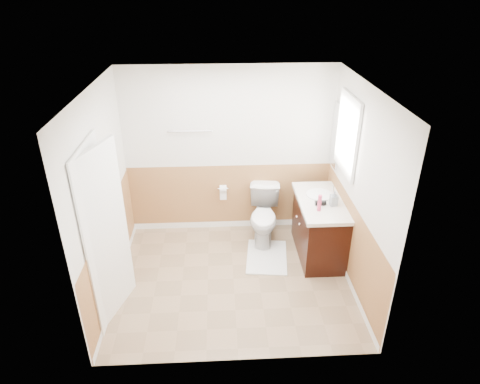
{
  "coord_description": "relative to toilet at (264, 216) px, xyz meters",
  "views": [
    {
      "loc": [
        -0.15,
        -4.35,
        3.56
      ],
      "look_at": [
        0.1,
        0.25,
        1.15
      ],
      "focal_mm": 31.48,
      "sensor_mm": 36.0,
      "label": 1
    }
  ],
  "objects": [
    {
      "name": "floor",
      "position": [
        -0.49,
        -0.9,
        -0.4
      ],
      "size": [
        3.0,
        3.0,
        0.0
      ],
      "primitive_type": "plane",
      "color": "#8C7051",
      "rests_on": "ground"
    },
    {
      "name": "ceiling",
      "position": [
        -0.49,
        -0.9,
        2.1
      ],
      "size": [
        3.0,
        3.0,
        0.0
      ],
      "primitive_type": "plane",
      "rotation": [
        3.14,
        0.0,
        0.0
      ],
      "color": "white",
      "rests_on": "floor"
    },
    {
      "name": "wall_back",
      "position": [
        -0.49,
        0.4,
        0.85
      ],
      "size": [
        3.0,
        0.0,
        3.0
      ],
      "primitive_type": "plane",
      "rotation": [
        1.57,
        0.0,
        0.0
      ],
      "color": "silver",
      "rests_on": "floor"
    },
    {
      "name": "wall_front",
      "position": [
        -0.49,
        -2.2,
        0.85
      ],
      "size": [
        3.0,
        0.0,
        3.0
      ],
      "primitive_type": "plane",
      "rotation": [
        -1.57,
        0.0,
        0.0
      ],
      "color": "silver",
      "rests_on": "floor"
    },
    {
      "name": "wall_left",
      "position": [
        -1.99,
        -0.9,
        0.85
      ],
      "size": [
        0.0,
        3.0,
        3.0
      ],
      "primitive_type": "plane",
      "rotation": [
        1.57,
        0.0,
        1.57
      ],
      "color": "silver",
      "rests_on": "floor"
    },
    {
      "name": "wall_right",
      "position": [
        1.01,
        -0.9,
        0.85
      ],
      "size": [
        0.0,
        3.0,
        3.0
      ],
      "primitive_type": "plane",
      "rotation": [
        1.57,
        0.0,
        -1.57
      ],
      "color": "silver",
      "rests_on": "floor"
    },
    {
      "name": "wainscot_back",
      "position": [
        -0.49,
        0.39,
        0.1
      ],
      "size": [
        3.0,
        0.0,
        3.0
      ],
      "primitive_type": "plane",
      "rotation": [
        1.57,
        0.0,
        0.0
      ],
      "color": "#A67642",
      "rests_on": "floor"
    },
    {
      "name": "wainscot_front",
      "position": [
        -0.49,
        -2.19,
        0.1
      ],
      "size": [
        3.0,
        0.0,
        3.0
      ],
      "primitive_type": "plane",
      "rotation": [
        -1.57,
        0.0,
        0.0
      ],
      "color": "#A67642",
      "rests_on": "floor"
    },
    {
      "name": "wainscot_left",
      "position": [
        -1.98,
        -0.9,
        0.1
      ],
      "size": [
        0.0,
        2.6,
        2.6
      ],
      "primitive_type": "plane",
      "rotation": [
        1.57,
        0.0,
        1.57
      ],
      "color": "#A67642",
      "rests_on": "floor"
    },
    {
      "name": "wainscot_right",
      "position": [
        1.0,
        -0.9,
        0.1
      ],
      "size": [
        0.0,
        2.6,
        2.6
      ],
      "primitive_type": "plane",
      "rotation": [
        1.57,
        0.0,
        -1.57
      ],
      "color": "#A67642",
      "rests_on": "floor"
    },
    {
      "name": "toilet",
      "position": [
        0.0,
        0.0,
        0.0
      ],
      "size": [
        0.53,
        0.82,
        0.79
      ],
      "primitive_type": "imported",
      "rotation": [
        0.0,
        0.0,
        -0.12
      ],
      "color": "white",
      "rests_on": "floor"
    },
    {
      "name": "bath_mat",
      "position": [
        0.0,
        -0.46,
        -0.39
      ],
      "size": [
        0.64,
        0.86,
        0.02
      ],
      "primitive_type": "cube",
      "rotation": [
        0.0,
        0.0,
        -0.12
      ],
      "color": "white",
      "rests_on": "floor"
    },
    {
      "name": "vanity_cabinet",
      "position": [
        0.73,
        -0.39,
        0.0
      ],
      "size": [
        0.55,
        1.1,
        0.8
      ],
      "primitive_type": "cube",
      "color": "black",
      "rests_on": "floor"
    },
    {
      "name": "vanity_knob_left",
      "position": [
        0.43,
        -0.49,
        0.15
      ],
      "size": [
        0.03,
        0.03,
        0.03
      ],
      "primitive_type": "sphere",
      "color": "silver",
      "rests_on": "vanity_cabinet"
    },
    {
      "name": "vanity_knob_right",
      "position": [
        0.43,
        -0.29,
        0.15
      ],
      "size": [
        0.03,
        0.03,
        0.03
      ],
      "primitive_type": "sphere",
      "color": "silver",
      "rests_on": "vanity_cabinet"
    },
    {
      "name": "countertop",
      "position": [
        0.72,
        -0.39,
        0.43
      ],
      "size": [
        0.6,
        1.15,
        0.05
      ],
      "primitive_type": "cube",
      "color": "silver",
      "rests_on": "vanity_cabinet"
    },
    {
      "name": "sink_basin",
      "position": [
        0.73,
        -0.24,
        0.46
      ],
      "size": [
        0.36,
        0.36,
        0.02
      ],
      "primitive_type": "cylinder",
      "color": "white",
      "rests_on": "countertop"
    },
    {
      "name": "faucet",
      "position": [
        0.91,
        -0.24,
        0.52
      ],
      "size": [
        0.02,
        0.02,
        0.14
      ],
      "primitive_type": "cylinder",
      "color": "silver",
      "rests_on": "countertop"
    },
    {
      "name": "lotion_bottle",
      "position": [
        0.63,
        -0.65,
        0.56
      ],
      "size": [
        0.05,
        0.05,
        0.22
      ],
      "primitive_type": "cylinder",
      "color": "#CC355D",
      "rests_on": "countertop"
    },
    {
      "name": "soap_dispenser",
      "position": [
        0.85,
        -0.51,
        0.56
      ],
      "size": [
        0.1,
        0.1,
        0.21
      ],
      "primitive_type": "imported",
      "rotation": [
        0.0,
        0.0,
        0.06
      ],
      "color": "gray",
      "rests_on": "countertop"
    },
    {
      "name": "hair_dryer_body",
      "position": [
        0.68,
        -0.51,
        0.49
      ],
      "size": [
        0.14,
        0.07,
        0.07
      ],
      "primitive_type": "cylinder",
      "rotation": [
        0.0,
        1.57,
        0.0
      ],
      "color": "black",
      "rests_on": "countertop"
    },
    {
      "name": "hair_dryer_handle",
      "position": [
        0.65,
        -0.51,
        0.46
      ],
      "size": [
        0.03,
        0.03,
        0.07
      ],
      "primitive_type": "cylinder",
      "color": "black",
      "rests_on": "countertop"
    },
    {
      "name": "mirror_panel",
      "position": [
        0.99,
        0.2,
        1.15
      ],
      "size": [
        0.02,
        0.35,
        0.9
      ],
      "primitive_type": "cube",
      "color": "silver",
      "rests_on": "wall_right"
    },
    {
      "name": "window_frame",
      "position": [
        0.98,
        -0.31,
        1.35
      ],
      "size": [
        0.04,
        0.8,
        1.0
      ],
      "primitive_type": "cube",
      "color": "white",
      "rests_on": "wall_right"
    },
    {
      "name": "window_glass",
      "position": [
        1.0,
        -0.31,
        1.35
      ],
      "size": [
        0.01,
        0.7,
        0.9
      ],
      "primitive_type": "cube",
      "color": "white",
      "rests_on": "wall_right"
    },
    {
      "name": "door",
      "position": [
        -1.89,
        -1.35,
        0.62
      ],
      "size": [
        0.29,
        0.78,
        2.04
      ],
      "primitive_type": "cube",
      "rotation": [
        0.0,
        0.0,
        -0.31
      ],
      "color": "white",
      "rests_on": "wall_left"
    },
    {
      "name": "door_frame",
      "position": [
        -1.96,
        -1.35,
        0.63
      ],
      "size": [
        0.02,
        0.92,
        2.1
      ],
      "primitive_type": "cube",
      "color": "white",
      "rests_on": "wall_left"
    },
    {
      "name": "door_knob",
      "position": [
        -1.83,
        -1.02,
        0.55
      ],
      "size": [
        0.06,
        0.06,
        0.06
      ],
      "primitive_type": "sphere",
      "color": "silver",
      "rests_on": "door"
    },
    {
      "name": "towel_bar",
      "position": [
        -1.04,
        0.35,
        1.2
      ],
      "size": [
        0.62,
        0.02,
        0.02
      ],
      "primitive_type": "cylinder",
      "rotation": [
        0.0,
        1.57,
        0.0
      ],
      "color": "silver",
      "rests_on": "wall_back"
    },
    {
      "name": "tp_holder_bar",
      "position": [
        -0.59,
        0.33,
        0.3
      ],
      "size": [
        0.14,
        0.02,
        0.02
      ],
      "primitive_type": "cylinder",
      "rotation": [
        0.0,
        1.57,
        0.0
      ],
      "color": "silver",
      "rests_on": "wall_back"
    },
    {
      "name": "tp_roll",
      "position": [
        -0.59,
        0.33,
        0.3
      ],
      "size": [
        0.1,
        0.11,
        0.11
      ],
      "primitive_type": "cylinder",
      "rotation": [
        0.0,
        1.57,
        0.0
      ],
      "color": "white",
      "rests_on": "tp_holder_bar"
    },
    {
      "name": "tp_sheet",
      "position": [
        -0.59,
        0.33,
        0.19
      ],
      "size": [
        0.1,
        0.01,
        0.16
      ],
      "primitive_type": "cube",
      "color": "white",
      "rests_on": "tp_roll"
    }
  ]
}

